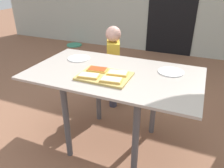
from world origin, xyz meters
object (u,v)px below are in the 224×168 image
object	(u,v)px
cutting_board	(105,76)
plate_white_right	(171,72)
child_left	(113,62)
dining_table	(114,83)
pizza_slice_far_left	(97,69)
pizza_slice_far_right	(118,73)
pizza_slice_near_right	(111,80)
plate_white_left	(79,58)
garden_hose_coil	(74,45)
pizza_slice_near_left	(89,76)

from	to	relation	value
cutting_board	plate_white_right	size ratio (longest dim) A/B	1.90
plate_white_right	child_left	xyz separation A→B (m)	(-0.71, 0.49, -0.19)
dining_table	plate_white_right	size ratio (longest dim) A/B	6.69
pizza_slice_far_left	plate_white_right	size ratio (longest dim) A/B	0.80
dining_table	cutting_board	bearing A→B (deg)	-104.33
pizza_slice_far_right	child_left	world-z (taller)	child_left
plate_white_right	pizza_slice_near_right	bearing A→B (deg)	-135.37
dining_table	pizza_slice_near_right	size ratio (longest dim) A/B	8.30
dining_table	pizza_slice_near_right	world-z (taller)	pizza_slice_near_right
pizza_slice_near_right	plate_white_left	world-z (taller)	pizza_slice_near_right
pizza_slice_far_left	garden_hose_coil	xyz separation A→B (m)	(-1.93, 2.67, -0.75)
cutting_board	plate_white_left	world-z (taller)	cutting_board
pizza_slice_far_right	plate_white_left	bearing A→B (deg)	155.23
pizza_slice_near_right	pizza_slice_far_left	bearing A→B (deg)	142.77
dining_table	plate_white_right	world-z (taller)	plate_white_right
pizza_slice_far_left	pizza_slice_near_right	world-z (taller)	same
pizza_slice_far_right	pizza_slice_near_left	xyz separation A→B (m)	(-0.19, -0.13, 0.00)
child_left	garden_hose_coil	world-z (taller)	child_left
dining_table	child_left	distance (m)	0.73
pizza_slice_near_left	plate_white_right	world-z (taller)	pizza_slice_near_left
pizza_slice_near_right	pizza_slice_near_left	world-z (taller)	same
pizza_slice_far_left	pizza_slice_near_right	bearing A→B (deg)	-37.23
pizza_slice_near_right	child_left	xyz separation A→B (m)	(-0.34, 0.86, -0.21)
pizza_slice_far_right	plate_white_right	size ratio (longest dim) A/B	0.81
pizza_slice_far_left	pizza_slice_near_left	world-z (taller)	same
pizza_slice_near_left	child_left	distance (m)	0.89
cutting_board	plate_white_right	distance (m)	0.55
dining_table	pizza_slice_far_right	size ratio (longest dim) A/B	8.24
child_left	pizza_slice_near_right	bearing A→B (deg)	-68.33
cutting_board	plate_white_right	xyz separation A→B (m)	(0.46, 0.30, -0.00)
pizza_slice_far_right	pizza_slice_near_right	size ratio (longest dim) A/B	1.01
pizza_slice_near_left	dining_table	bearing A→B (deg)	55.37
pizza_slice_far_right	dining_table	bearing A→B (deg)	135.59
pizza_slice_far_left	pizza_slice_far_right	size ratio (longest dim) A/B	0.99
cutting_board	pizza_slice_near_right	distance (m)	0.12
dining_table	pizza_slice_far_right	distance (m)	0.15
pizza_slice_far_right	pizza_slice_near_right	xyz separation A→B (m)	(0.00, -0.13, 0.00)
pizza_slice_far_left	garden_hose_coil	bearing A→B (deg)	125.88
pizza_slice_near_left	plate_white_left	bearing A→B (deg)	130.06
dining_table	cutting_board	size ratio (longest dim) A/B	3.52
plate_white_left	pizza_slice_far_right	bearing A→B (deg)	-24.77
cutting_board	pizza_slice_far_right	world-z (taller)	pizza_slice_far_right
pizza_slice_far_right	garden_hose_coil	size ratio (longest dim) A/B	0.50
plate_white_right	garden_hose_coil	distance (m)	3.55
cutting_board	pizza_slice_far_left	size ratio (longest dim) A/B	2.37
cutting_board	pizza_slice_near_right	xyz separation A→B (m)	(0.09, -0.07, 0.02)
pizza_slice_near_right	pizza_slice_far_right	bearing A→B (deg)	90.60
pizza_slice_near_left	child_left	world-z (taller)	child_left
pizza_slice_far_left	pizza_slice_far_right	xyz separation A→B (m)	(0.18, -0.01, 0.00)
plate_white_right	garden_hose_coil	xyz separation A→B (m)	(-2.48, 2.43, -0.73)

